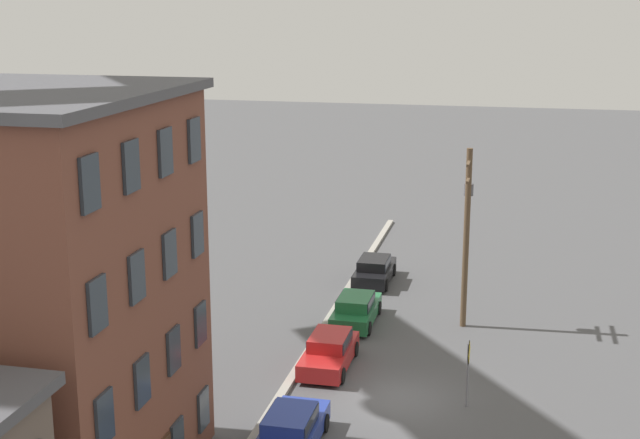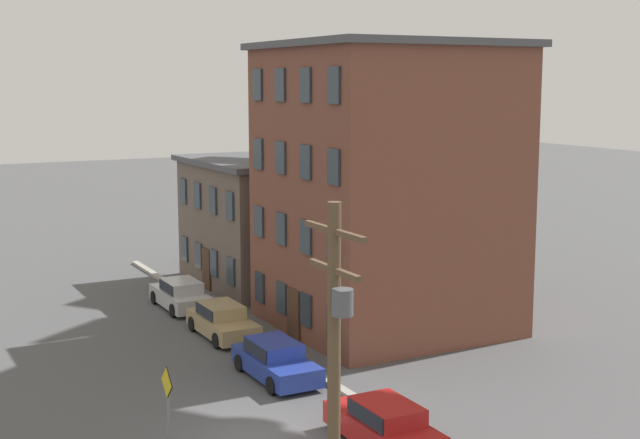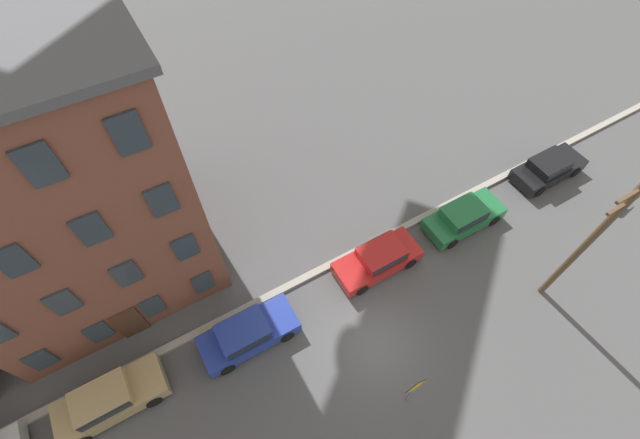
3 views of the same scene
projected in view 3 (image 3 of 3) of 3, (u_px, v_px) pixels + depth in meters
The scene contains 10 objects.
ground_plane at pixel (375, 344), 19.48m from camera, with size 200.00×200.00×0.00m, color #4C4C4F.
kerb_strip at pixel (325, 267), 21.64m from camera, with size 56.00×0.36×0.16m, color #9E998E.
apartment_midblock at pixel (49, 177), 16.87m from camera, with size 9.90×9.62×12.65m.
car_tan at pixel (108, 399), 17.41m from camera, with size 4.40×1.92×1.43m.
car_blue at pixel (247, 333), 18.99m from camera, with size 4.40×1.92×1.43m.
car_red at pixel (379, 258), 21.17m from camera, with size 4.40×1.92×1.43m.
car_green at pixel (464, 216), 22.63m from camera, with size 4.40×1.92×1.43m.
car_black at pixel (549, 167), 24.59m from camera, with size 4.40×1.92×1.43m.
caution_sign at pixel (414, 389), 16.63m from camera, with size 0.99×0.08×2.71m.
utility_pole at pixel (593, 238), 17.04m from camera, with size 2.40×0.44×8.56m.
Camera 3 is at (-5.40, -4.33, 19.24)m, focal length 24.00 mm.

